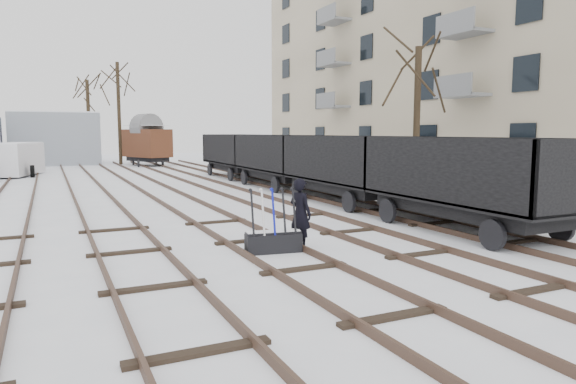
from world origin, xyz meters
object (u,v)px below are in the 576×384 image
box_van_wagon (147,142)px  panel_van (15,159)px  worker (300,214)px  freight_wagon_a (467,196)px  ground_frame (273,240)px

box_van_wagon → panel_van: size_ratio=0.94×
worker → freight_wagon_a: size_ratio=0.26×
worker → box_van_wagon: bearing=-25.9°
ground_frame → panel_van: (-6.57, 26.06, 0.82)m
worker → box_van_wagon: (2.06, 32.69, 1.09)m
worker → panel_van: 26.98m
worker → box_van_wagon: box_van_wagon is taller
box_van_wagon → panel_van: 11.58m
ground_frame → freight_wagon_a: (5.95, 0.04, 0.73)m
worker → panel_van: bearing=-6.6°
freight_wagon_a → panel_van: bearing=115.7°
freight_wagon_a → panel_van: size_ratio=1.24×
box_van_wagon → ground_frame: bearing=-117.1°
freight_wagon_a → box_van_wagon: 32.91m
panel_van → worker: bearing=-57.2°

